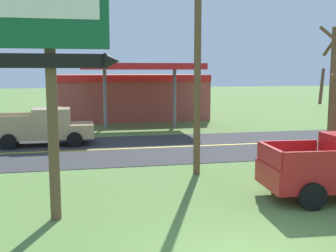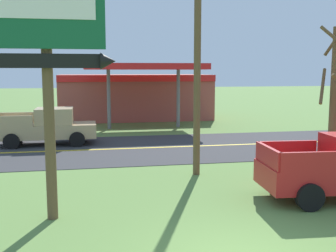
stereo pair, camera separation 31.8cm
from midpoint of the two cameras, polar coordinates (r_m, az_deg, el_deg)
name	(u,v)px [view 1 (the left image)]	position (r m, az deg, el deg)	size (l,w,h in m)	color
road_asphalt	(148,148)	(21.17, -3.26, -3.05)	(140.00, 8.00, 0.02)	#333335
road_centre_line	(148,148)	(21.17, -3.26, -3.01)	(126.00, 0.20, 0.01)	gold
motel_sign	(52,36)	(10.96, -16.51, 11.78)	(3.22, 0.54, 6.89)	brown
utility_pole	(198,40)	(15.52, 3.51, 11.77)	(1.71, 0.26, 9.54)	brown
bare_tree	(335,97)	(16.54, 21.46, 3.72)	(1.63, 1.56, 6.16)	brown
gas_station	(130,95)	(34.07, -5.45, 4.26)	(12.00, 11.50, 4.40)	#A84C42
pickup_tan_on_road	(45,127)	(22.85, -17.01, -0.16)	(5.20, 2.24, 1.96)	tan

